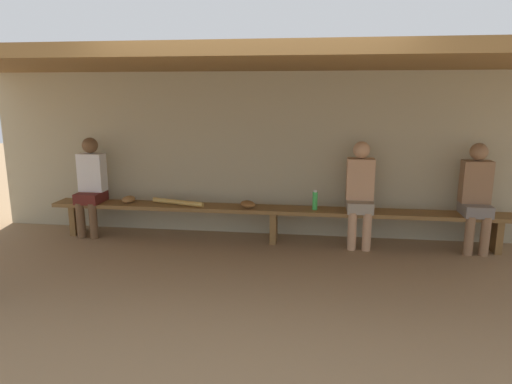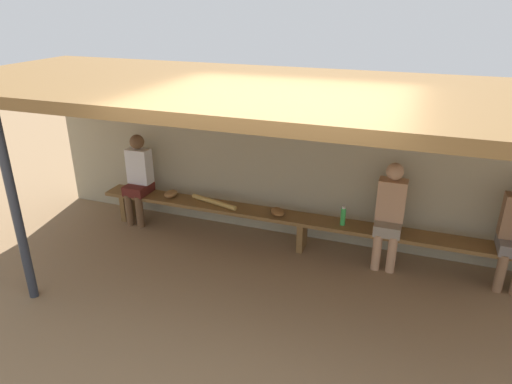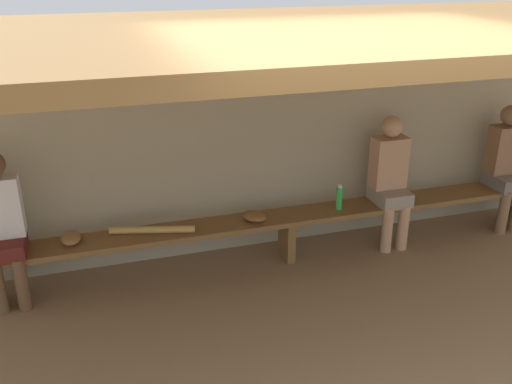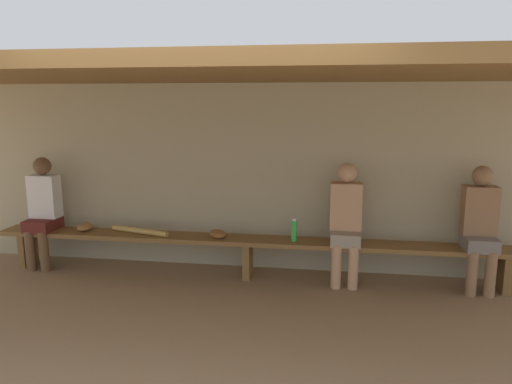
# 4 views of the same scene
# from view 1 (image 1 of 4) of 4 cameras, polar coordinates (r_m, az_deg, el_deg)

# --- Properties ---
(ground_plane) EXTENTS (24.00, 24.00, 0.00)m
(ground_plane) POSITION_cam_1_polar(r_m,az_deg,el_deg) (4.68, 0.28, -12.13)
(ground_plane) COLOR #8C6D4C
(back_wall) EXTENTS (8.00, 0.20, 2.20)m
(back_wall) POSITION_cam_1_polar(r_m,az_deg,el_deg) (6.30, 2.68, 4.68)
(back_wall) COLOR tan
(back_wall) RESTS_ON ground
(dugout_roof) EXTENTS (8.00, 2.80, 0.12)m
(dugout_roof) POSITION_cam_1_polar(r_m,az_deg,el_deg) (4.96, 1.41, 16.06)
(dugout_roof) COLOR brown
(dugout_roof) RESTS_ON back_wall
(bench) EXTENTS (6.00, 0.36, 0.46)m
(bench) POSITION_cam_1_polar(r_m,az_deg,el_deg) (6.00, 2.23, -2.65)
(bench) COLOR brown
(bench) RESTS_ON ground
(player_leftmost) EXTENTS (0.34, 0.42, 1.34)m
(player_leftmost) POSITION_cam_1_polar(r_m,az_deg,el_deg) (6.20, 25.64, -0.13)
(player_leftmost) COLOR slate
(player_leftmost) RESTS_ON ground
(player_shirtless_tan) EXTENTS (0.34, 0.42, 1.34)m
(player_shirtless_tan) POSITION_cam_1_polar(r_m,az_deg,el_deg) (6.65, -19.80, 1.12)
(player_shirtless_tan) COLOR #591E19
(player_shirtless_tan) RESTS_ON ground
(player_middle) EXTENTS (0.34, 0.42, 1.34)m
(player_middle) POSITION_cam_1_polar(r_m,az_deg,el_deg) (5.92, 12.78, 0.25)
(player_middle) COLOR gray
(player_middle) RESTS_ON ground
(water_bottle_blue) EXTENTS (0.06, 0.06, 0.25)m
(water_bottle_blue) POSITION_cam_1_polar(r_m,az_deg,el_deg) (5.91, 7.32, -1.04)
(water_bottle_blue) COLOR green
(water_bottle_blue) RESTS_ON bench
(baseball_glove_dark_brown) EXTENTS (0.29, 0.29, 0.09)m
(baseball_glove_dark_brown) POSITION_cam_1_polar(r_m,az_deg,el_deg) (5.99, -1.03, -1.51)
(baseball_glove_dark_brown) COLOR brown
(baseball_glove_dark_brown) RESTS_ON bench
(baseball_glove_tan) EXTENTS (0.17, 0.24, 0.09)m
(baseball_glove_tan) POSITION_cam_1_polar(r_m,az_deg,el_deg) (6.49, -15.53, -0.88)
(baseball_glove_tan) COLOR olive
(baseball_glove_tan) RESTS_ON bench
(baseball_bat) EXTENTS (0.76, 0.26, 0.07)m
(baseball_bat) POSITION_cam_1_polar(r_m,az_deg,el_deg) (6.23, -9.67, -1.26)
(baseball_bat) COLOR tan
(baseball_bat) RESTS_ON bench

